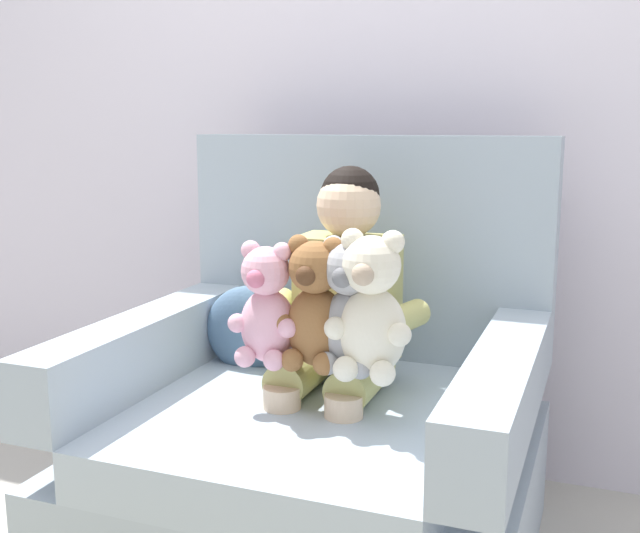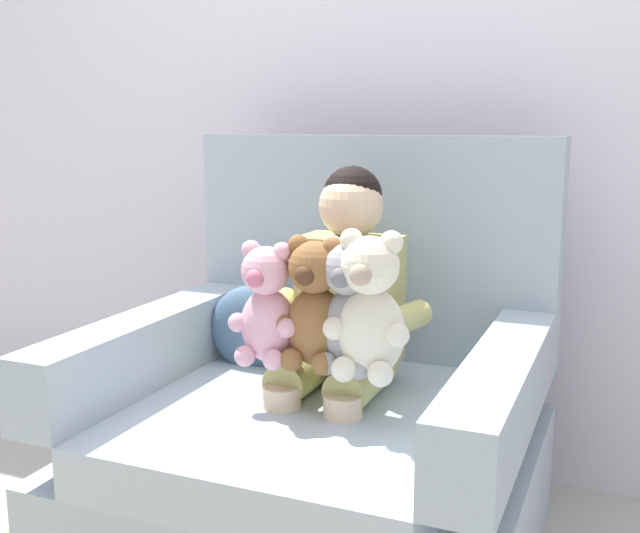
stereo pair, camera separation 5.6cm
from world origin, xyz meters
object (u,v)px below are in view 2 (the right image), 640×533
at_px(plush_grey, 350,309).
at_px(plush_brown, 315,307).
at_px(plush_pink, 267,307).
at_px(throw_pillow, 254,329).
at_px(seated_child, 341,310).
at_px(armchair, 325,436).
at_px(plush_cream, 370,310).

height_order(plush_grey, plush_brown, plush_grey).
xyz_separation_m(plush_pink, throw_pillow, (-0.19, 0.29, -0.15)).
distance_m(seated_child, throw_pillow, 0.35).
xyz_separation_m(armchair, plush_brown, (0.03, -0.14, 0.39)).
bearing_deg(plush_cream, throw_pillow, 134.89).
distance_m(armchair, throw_pillow, 0.39).
bearing_deg(plush_pink, armchair, 40.57).
xyz_separation_m(plush_cream, plush_brown, (-0.15, 0.02, -0.01)).
bearing_deg(armchair, plush_brown, -77.55).
relative_size(seated_child, plush_grey, 2.55).
relative_size(plush_pink, plush_cream, 0.88).
bearing_deg(plush_cream, plush_brown, 160.07).
relative_size(armchair, throw_pillow, 4.28).
relative_size(plush_pink, plush_brown, 0.94).
bearing_deg(seated_child, armchair, -132.82).
bearing_deg(plush_brown, plush_pink, -168.49).
bearing_deg(seated_child, plush_grey, -65.46).
distance_m(plush_brown, throw_pillow, 0.45).
relative_size(seated_child, plush_cream, 2.38).
bearing_deg(armchair, plush_grey, -48.81).
distance_m(plush_grey, plush_cream, 0.06).
xyz_separation_m(seated_child, plush_grey, (0.09, -0.17, 0.05)).
relative_size(plush_brown, throw_pillow, 1.24).
bearing_deg(plush_grey, plush_brown, -169.82).
height_order(seated_child, plush_grey, seated_child).
distance_m(armchair, plush_pink, 0.42).
xyz_separation_m(plush_pink, plush_cream, (0.27, -0.00, 0.02)).
height_order(plush_grey, plush_pink, plush_grey).
distance_m(seated_child, plush_cream, 0.25).
bearing_deg(plush_grey, seated_child, 123.99).
bearing_deg(plush_cream, seated_child, 114.60).
bearing_deg(throw_pillow, plush_cream, -32.98).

